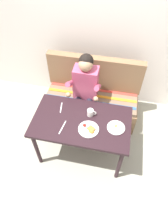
{
  "coord_description": "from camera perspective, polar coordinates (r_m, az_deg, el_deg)",
  "views": [
    {
      "loc": [
        0.34,
        -1.45,
        2.64
      ],
      "look_at": [
        0.0,
        0.15,
        0.72
      ],
      "focal_mm": 31.86,
      "sensor_mm": 36.0,
      "label": 1
    }
  ],
  "objects": [
    {
      "name": "coffee_mug",
      "position": [
        2.44,
        1.87,
        -0.14
      ],
      "size": [
        0.12,
        0.08,
        0.09
      ],
      "color": "white",
      "rests_on": "table"
    },
    {
      "name": "table",
      "position": [
        2.49,
        -0.71,
        -3.66
      ],
      "size": [
        1.2,
        0.7,
        0.73
      ],
      "color": "black",
      "rests_on": "ground"
    },
    {
      "name": "plate_eggs",
      "position": [
        2.38,
        9.15,
        -4.43
      ],
      "size": [
        0.21,
        0.21,
        0.04
      ],
      "color": "white",
      "rests_on": "table"
    },
    {
      "name": "fork",
      "position": [
        2.57,
        -6.58,
        1.28
      ],
      "size": [
        0.04,
        0.17,
        0.0
      ],
      "primitive_type": "cube",
      "rotation": [
        0.0,
        0.0,
        0.16
      ],
      "color": "silver",
      "rests_on": "table"
    },
    {
      "name": "back_wall",
      "position": [
        3.05,
        4.72,
        23.41
      ],
      "size": [
        4.4,
        0.1,
        2.6
      ],
      "primitive_type": "cube",
      "color": "silver",
      "rests_on": "ground"
    },
    {
      "name": "couch",
      "position": [
        3.22,
        2.26,
        3.67
      ],
      "size": [
        1.44,
        0.56,
        1.0
      ],
      "color": "brown",
      "rests_on": "ground"
    },
    {
      "name": "ground_plane",
      "position": [
        3.03,
        -0.59,
        -11.0
      ],
      "size": [
        8.0,
        8.0,
        0.0
      ],
      "primitive_type": "plane",
      "color": "#9F9F8E"
    },
    {
      "name": "knife",
      "position": [
        2.37,
        -6.18,
        -4.38
      ],
      "size": [
        0.04,
        0.2,
        0.0
      ],
      "primitive_type": "cube",
      "rotation": [
        0.0,
        0.0,
        -0.14
      ],
      "color": "silver",
      "rests_on": "table"
    },
    {
      "name": "person",
      "position": [
        2.82,
        0.23,
        7.23
      ],
      "size": [
        0.45,
        0.61,
        1.21
      ],
      "color": "#BC4C6D",
      "rests_on": "ground"
    },
    {
      "name": "plate_breakfast",
      "position": [
        2.33,
        1.36,
        -4.93
      ],
      "size": [
        0.24,
        0.24,
        0.05
      ],
      "color": "white",
      "rests_on": "table"
    }
  ]
}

